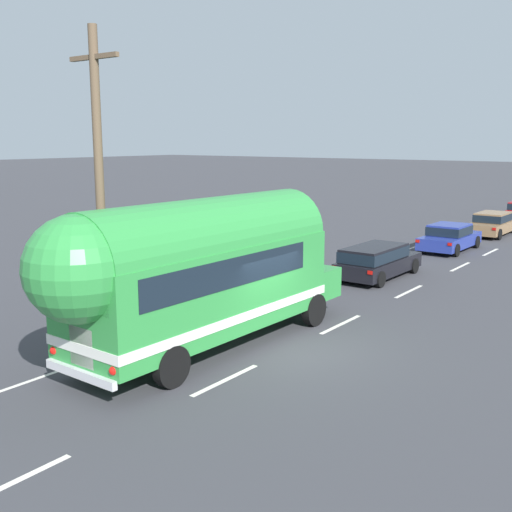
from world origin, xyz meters
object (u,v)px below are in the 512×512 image
object	(u,v)px
painted_bus	(196,268)
car_third	(493,223)
utility_pole	(100,186)
car_lead	(376,259)
car_second	(450,236)

from	to	relation	value
painted_bus	car_third	xyz separation A→B (m)	(0.24, 25.95, -1.56)
utility_pole	car_third	xyz separation A→B (m)	(2.57, 27.08, -3.68)
utility_pole	car_lead	xyz separation A→B (m)	(2.18, 12.28, -3.63)
car_third	car_lead	bearing A→B (deg)	-91.52
painted_bus	car_third	world-z (taller)	painted_bus
painted_bus	car_lead	distance (m)	11.26
utility_pole	car_lead	distance (m)	12.99
car_second	car_third	bearing A→B (deg)	87.85
painted_bus	car_third	distance (m)	26.00
painted_bus	car_lead	size ratio (longest dim) A/B	2.26
painted_bus	car_third	size ratio (longest dim) A/B	2.23
utility_pole	car_third	world-z (taller)	utility_pole
car_second	utility_pole	bearing A→B (deg)	-96.49
utility_pole	painted_bus	xyz separation A→B (m)	(2.33, 1.13, -2.12)
utility_pole	car_third	bearing A→B (deg)	84.57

